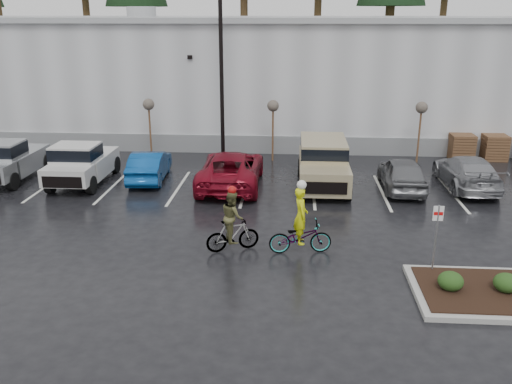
# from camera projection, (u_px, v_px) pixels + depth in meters

# --- Properties ---
(ground) EXTENTS (120.00, 120.00, 0.00)m
(ground) POSITION_uv_depth(u_px,v_px,m) (304.00, 273.00, 16.27)
(ground) COLOR black
(ground) RESTS_ON ground
(warehouse) EXTENTS (60.50, 15.50, 7.20)m
(warehouse) POSITION_uv_depth(u_px,v_px,m) (301.00, 73.00, 35.94)
(warehouse) COLOR #ABACAF
(warehouse) RESTS_ON ground
(wooded_ridge) EXTENTS (80.00, 25.00, 6.00)m
(wooded_ridge) POSITION_uv_depth(u_px,v_px,m) (299.00, 56.00, 57.92)
(wooded_ridge) COLOR #1F3B18
(wooded_ridge) RESTS_ON ground
(lamppost) EXTENTS (0.50, 1.00, 9.22)m
(lamppost) POSITION_uv_depth(u_px,v_px,m) (221.00, 51.00, 26.10)
(lamppost) COLOR black
(lamppost) RESTS_ON ground
(sapling_west) EXTENTS (0.60, 0.60, 3.20)m
(sapling_west) POSITION_uv_depth(u_px,v_px,m) (149.00, 108.00, 28.25)
(sapling_west) COLOR #513520
(sapling_west) RESTS_ON ground
(sapling_mid) EXTENTS (0.60, 0.60, 3.20)m
(sapling_mid) POSITION_uv_depth(u_px,v_px,m) (273.00, 109.00, 27.82)
(sapling_mid) COLOR #513520
(sapling_mid) RESTS_ON ground
(sapling_east) EXTENTS (0.60, 0.60, 3.20)m
(sapling_east) POSITION_uv_depth(u_px,v_px,m) (421.00, 111.00, 27.31)
(sapling_east) COLOR #513520
(sapling_east) RESTS_ON ground
(pallet_stack_a) EXTENTS (1.20, 1.20, 1.35)m
(pallet_stack_a) POSITION_uv_depth(u_px,v_px,m) (461.00, 147.00, 28.74)
(pallet_stack_a) COLOR #513520
(pallet_stack_a) RESTS_ON ground
(pallet_stack_b) EXTENTS (1.20, 1.20, 1.35)m
(pallet_stack_b) POSITION_uv_depth(u_px,v_px,m) (494.00, 147.00, 28.63)
(pallet_stack_b) COLOR #513520
(pallet_stack_b) RESTS_ON ground
(shrub_a) EXTENTS (0.70, 0.70, 0.52)m
(shrub_a) POSITION_uv_depth(u_px,v_px,m) (451.00, 281.00, 14.93)
(shrub_a) COLOR #183713
(shrub_a) RESTS_ON curb_island
(shrub_b) EXTENTS (0.70, 0.70, 0.52)m
(shrub_b) POSITION_uv_depth(u_px,v_px,m) (507.00, 283.00, 14.82)
(shrub_b) COLOR #183713
(shrub_b) RESTS_ON curb_island
(fire_lane_sign) EXTENTS (0.30, 0.05, 2.20)m
(fire_lane_sign) POSITION_uv_depth(u_px,v_px,m) (436.00, 231.00, 15.76)
(fire_lane_sign) COLOR gray
(fire_lane_sign) RESTS_ON ground
(pickup_silver) EXTENTS (2.10, 5.20, 1.96)m
(pickup_silver) POSITION_uv_depth(u_px,v_px,m) (11.00, 158.00, 25.35)
(pickup_silver) COLOR #A9AEB1
(pickup_silver) RESTS_ON ground
(pickup_white) EXTENTS (2.10, 5.20, 1.96)m
(pickup_white) POSITION_uv_depth(u_px,v_px,m) (85.00, 161.00, 24.84)
(pickup_white) COLOR #BCBBB8
(pickup_white) RESTS_ON ground
(car_blue) EXTENTS (1.77, 4.28, 1.38)m
(car_blue) POSITION_uv_depth(u_px,v_px,m) (150.00, 165.00, 25.17)
(car_blue) COLOR navy
(car_blue) RESTS_ON ground
(car_red) EXTENTS (2.63, 5.71, 1.59)m
(car_red) POSITION_uv_depth(u_px,v_px,m) (231.00, 169.00, 24.24)
(car_red) COLOR maroon
(car_red) RESTS_ON ground
(suv_tan) EXTENTS (2.20, 5.10, 2.06)m
(suv_tan) POSITION_uv_depth(u_px,v_px,m) (323.00, 165.00, 24.02)
(suv_tan) COLOR tan
(suv_tan) RESTS_ON ground
(car_grey) EXTENTS (1.81, 4.32, 1.46)m
(car_grey) POSITION_uv_depth(u_px,v_px,m) (402.00, 173.00, 23.81)
(car_grey) COLOR slate
(car_grey) RESTS_ON ground
(car_far_silver) EXTENTS (2.09, 4.99, 1.44)m
(car_far_silver) POSITION_uv_depth(u_px,v_px,m) (467.00, 172.00, 24.07)
(car_far_silver) COLOR #929499
(car_far_silver) RESTS_ON ground
(cyclist_hivis) EXTENTS (2.12, 1.00, 2.47)m
(cyclist_hivis) POSITION_uv_depth(u_px,v_px,m) (300.00, 231.00, 17.46)
(cyclist_hivis) COLOR #3F3F44
(cyclist_hivis) RESTS_ON ground
(cyclist_olive) EXTENTS (1.78, 1.11, 2.23)m
(cyclist_olive) POSITION_uv_depth(u_px,v_px,m) (233.00, 227.00, 17.59)
(cyclist_olive) COLOR #3F3F44
(cyclist_olive) RESTS_ON ground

